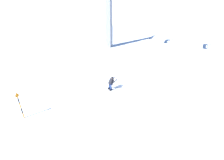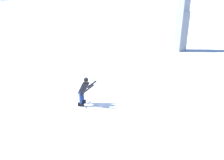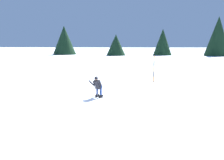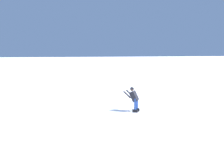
% 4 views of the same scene
% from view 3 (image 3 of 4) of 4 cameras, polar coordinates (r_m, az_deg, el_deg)
% --- Properties ---
extents(ground_plane, '(260.00, 260.00, 0.00)m').
position_cam_3_polar(ground_plane, '(15.42, -0.98, -4.61)').
color(ground_plane, white).
extents(skier_carving_main, '(1.35, 1.59, 1.49)m').
position_cam_3_polar(skier_carving_main, '(15.95, -3.32, -1.32)').
color(skier_carving_main, white).
rests_on(skier_carving_main, ground_plane).
extents(trail_marker_pole, '(0.07, 0.28, 2.33)m').
position_cam_3_polar(trail_marker_pole, '(22.35, 9.51, 2.72)').
color(trail_marker_pole, orange).
rests_on(trail_marker_pole, ground_plane).
extents(tree_line_ridge, '(45.78, 10.17, 9.63)m').
position_cam_3_polar(tree_line_ridge, '(65.69, 7.65, 9.13)').
color(tree_line_ridge, black).
rests_on(tree_line_ridge, ground_plane).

